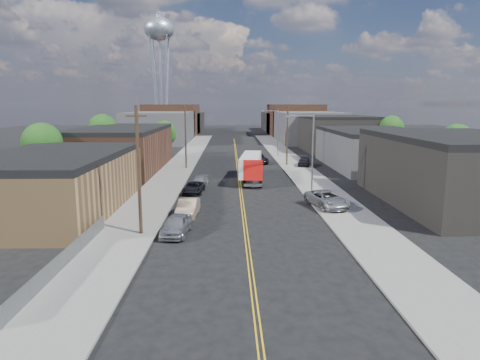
{
  "coord_description": "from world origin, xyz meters",
  "views": [
    {
      "loc": [
        -1.25,
        -22.28,
        10.07
      ],
      "look_at": [
        -0.24,
        20.32,
        2.5
      ],
      "focal_mm": 32.0,
      "sensor_mm": 36.0,
      "label": 1
    }
  ],
  "objects_px": {
    "car_left_b": "(188,208)",
    "car_left_d": "(199,182)",
    "car_left_a": "(176,225)",
    "car_ahead_truck": "(258,159)",
    "car_right_lot_c": "(304,161)",
    "semi_truck": "(250,165)",
    "car_right_lot_a": "(327,199)",
    "water_tower": "(159,34)",
    "car_left_c": "(194,188)"
  },
  "relations": [
    {
      "from": "car_left_c",
      "to": "car_left_d",
      "type": "relative_size",
      "value": 1.03
    },
    {
      "from": "car_left_c",
      "to": "car_ahead_truck",
      "type": "height_order",
      "value": "car_ahead_truck"
    },
    {
      "from": "car_left_b",
      "to": "car_left_d",
      "type": "xyz_separation_m",
      "value": [
        0.09,
        13.55,
        -0.14
      ]
    },
    {
      "from": "car_left_a",
      "to": "car_right_lot_a",
      "type": "xyz_separation_m",
      "value": [
        13.65,
        8.25,
        0.15
      ]
    },
    {
      "from": "water_tower",
      "to": "car_left_d",
      "type": "height_order",
      "value": "water_tower"
    },
    {
      "from": "water_tower",
      "to": "car_left_d",
      "type": "bearing_deg",
      "value": -78.12
    },
    {
      "from": "semi_truck",
      "to": "car_left_a",
      "type": "height_order",
      "value": "semi_truck"
    },
    {
      "from": "water_tower",
      "to": "car_right_lot_c",
      "type": "relative_size",
      "value": 8.24
    },
    {
      "from": "car_right_lot_a",
      "to": "car_right_lot_c",
      "type": "bearing_deg",
      "value": 68.67
    },
    {
      "from": "car_left_b",
      "to": "car_right_lot_a",
      "type": "xyz_separation_m",
      "value": [
        13.29,
        2.63,
        0.15
      ]
    },
    {
      "from": "car_right_lot_a",
      "to": "car_right_lot_c",
      "type": "relative_size",
      "value": 1.27
    },
    {
      "from": "car_left_d",
      "to": "water_tower",
      "type": "bearing_deg",
      "value": 108.44
    },
    {
      "from": "car_left_a",
      "to": "car_left_b",
      "type": "height_order",
      "value": "car_left_a"
    },
    {
      "from": "car_left_d",
      "to": "car_right_lot_c",
      "type": "relative_size",
      "value": 1.0
    },
    {
      "from": "semi_truck",
      "to": "car_left_b",
      "type": "relative_size",
      "value": 2.86
    },
    {
      "from": "car_left_a",
      "to": "car_left_c",
      "type": "xyz_separation_m",
      "value": [
        0.01,
        15.88,
        -0.16
      ]
    },
    {
      "from": "car_left_c",
      "to": "car_left_a",
      "type": "bearing_deg",
      "value": -85.59
    },
    {
      "from": "car_left_a",
      "to": "car_right_lot_a",
      "type": "distance_m",
      "value": 15.95
    },
    {
      "from": "car_right_lot_c",
      "to": "car_ahead_truck",
      "type": "relative_size",
      "value": 0.76
    },
    {
      "from": "water_tower",
      "to": "car_right_lot_a",
      "type": "height_order",
      "value": "water_tower"
    },
    {
      "from": "semi_truck",
      "to": "car_left_d",
      "type": "bearing_deg",
      "value": -133.05
    },
    {
      "from": "car_left_b",
      "to": "car_right_lot_c",
      "type": "relative_size",
      "value": 1.08
    },
    {
      "from": "car_left_b",
      "to": "car_left_c",
      "type": "relative_size",
      "value": 1.05
    },
    {
      "from": "car_right_lot_a",
      "to": "water_tower",
      "type": "bearing_deg",
      "value": 92.22
    },
    {
      "from": "water_tower",
      "to": "semi_truck",
      "type": "bearing_deg",
      "value": -72.66
    },
    {
      "from": "car_left_b",
      "to": "car_left_c",
      "type": "distance_m",
      "value": 10.26
    },
    {
      "from": "car_left_b",
      "to": "car_right_lot_a",
      "type": "bearing_deg",
      "value": 14.32
    },
    {
      "from": "car_left_b",
      "to": "car_left_d",
      "type": "distance_m",
      "value": 13.55
    },
    {
      "from": "semi_truck",
      "to": "car_left_b",
      "type": "height_order",
      "value": "semi_truck"
    },
    {
      "from": "car_left_a",
      "to": "car_left_c",
      "type": "distance_m",
      "value": 15.88
    },
    {
      "from": "car_left_a",
      "to": "car_ahead_truck",
      "type": "relative_size",
      "value": 0.8
    },
    {
      "from": "car_ahead_truck",
      "to": "car_right_lot_c",
      "type": "bearing_deg",
      "value": -36.95
    },
    {
      "from": "car_left_c",
      "to": "car_right_lot_a",
      "type": "bearing_deg",
      "value": -24.78
    },
    {
      "from": "semi_truck",
      "to": "car_left_b",
      "type": "bearing_deg",
      "value": -102.6
    },
    {
      "from": "car_left_a",
      "to": "car_left_d",
      "type": "relative_size",
      "value": 1.04
    },
    {
      "from": "car_left_d",
      "to": "semi_truck",
      "type": "bearing_deg",
      "value": 47.08
    },
    {
      "from": "car_left_b",
      "to": "car_left_c",
      "type": "height_order",
      "value": "car_left_b"
    },
    {
      "from": "semi_truck",
      "to": "car_left_c",
      "type": "xyz_separation_m",
      "value": [
        -6.93,
        -8.85,
        -1.38
      ]
    },
    {
      "from": "water_tower",
      "to": "car_ahead_truck",
      "type": "distance_m",
      "value": 71.08
    },
    {
      "from": "car_left_c",
      "to": "car_ahead_truck",
      "type": "xyz_separation_m",
      "value": [
        9.1,
        24.93,
        0.18
      ]
    },
    {
      "from": "car_ahead_truck",
      "to": "car_right_lot_a",
      "type": "bearing_deg",
      "value": -88.79
    },
    {
      "from": "semi_truck",
      "to": "car_left_c",
      "type": "relative_size",
      "value": 3.0
    },
    {
      "from": "water_tower",
      "to": "car_right_lot_a",
      "type": "xyz_separation_m",
      "value": [
        30.2,
        -91.75,
        -29.71
      ]
    },
    {
      "from": "car_left_a",
      "to": "car_left_c",
      "type": "height_order",
      "value": "car_left_a"
    },
    {
      "from": "water_tower",
      "to": "car_left_d",
      "type": "relative_size",
      "value": 8.22
    },
    {
      "from": "car_left_a",
      "to": "car_right_lot_a",
      "type": "height_order",
      "value": "car_right_lot_a"
    },
    {
      "from": "car_left_b",
      "to": "car_ahead_truck",
      "type": "bearing_deg",
      "value": 79.17
    },
    {
      "from": "car_left_a",
      "to": "car_right_lot_a",
      "type": "bearing_deg",
      "value": 38.05
    },
    {
      "from": "semi_truck",
      "to": "car_right_lot_a",
      "type": "xyz_separation_m",
      "value": [
        6.7,
        -16.48,
        -1.07
      ]
    },
    {
      "from": "car_left_a",
      "to": "car_right_lot_c",
      "type": "bearing_deg",
      "value": 72.91
    }
  ]
}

